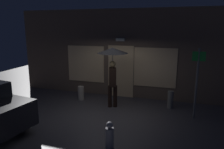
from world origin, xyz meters
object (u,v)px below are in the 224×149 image
(person_with_umbrella, at_px, (113,61))
(sidewalk_bollard_2, at_px, (170,100))
(street_sign_post, at_px, (197,80))
(sidewalk_bollard, at_px, (81,93))
(fire_hydrant, at_px, (110,136))

(person_with_umbrella, bearing_deg, sidewalk_bollard_2, 84.06)
(street_sign_post, xyz_separation_m, sidewalk_bollard_2, (-0.80, 0.69, -0.99))
(person_with_umbrella, height_order, sidewalk_bollard_2, person_with_umbrella)
(sidewalk_bollard, bearing_deg, person_with_umbrella, -14.62)
(sidewalk_bollard, xyz_separation_m, fire_hydrant, (2.26, -3.13, 0.04))
(sidewalk_bollard, height_order, sidewalk_bollard_2, sidewalk_bollard_2)
(person_with_umbrella, xyz_separation_m, street_sign_post, (2.88, -0.16, -0.43))
(street_sign_post, distance_m, sidewalk_bollard, 4.52)
(person_with_umbrella, bearing_deg, street_sign_post, 66.67)
(sidewalk_bollard_2, bearing_deg, fire_hydrant, -111.85)
(street_sign_post, height_order, fire_hydrant, street_sign_post)
(street_sign_post, relative_size, sidewalk_bollard_2, 3.58)
(sidewalk_bollard_2, xyz_separation_m, fire_hydrant, (-1.31, -3.27, 0.01))
(street_sign_post, relative_size, sidewalk_bollard, 4.05)
(street_sign_post, bearing_deg, fire_hydrant, -129.23)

